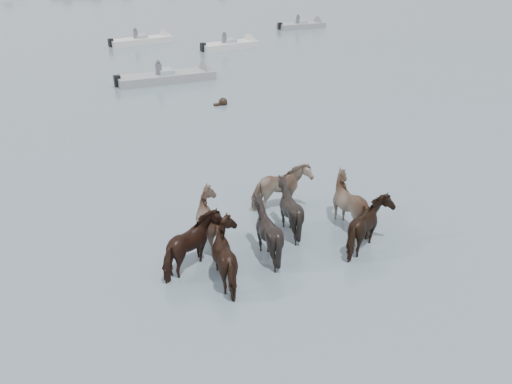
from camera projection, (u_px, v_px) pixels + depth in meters
ground at (352, 247)px, 13.71m from camera, size 400.00×400.00×0.00m
pony_herd at (278, 222)px, 13.67m from camera, size 6.75×4.43×1.59m
swimming_pony at (222, 103)px, 25.89m from camera, size 0.72×0.44×0.44m
motorboat_b at (179, 76)px, 30.50m from camera, size 6.27×2.46×1.92m
motorboat_c at (150, 40)px, 42.13m from camera, size 5.68×1.78×1.92m
motorboat_d at (237, 45)px, 40.21m from camera, size 5.19×1.64×1.92m
motorboat_e at (308, 25)px, 49.89m from camera, size 5.25×2.37×1.92m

